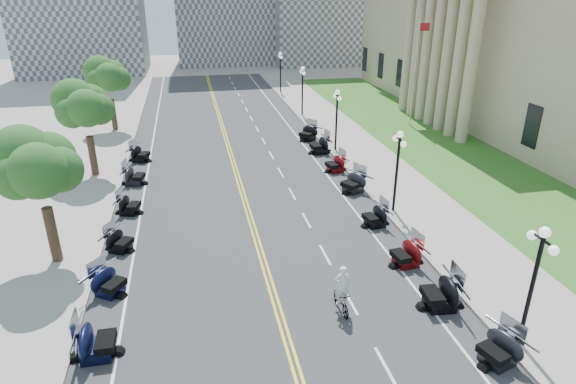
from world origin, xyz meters
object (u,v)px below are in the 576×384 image
civic_building (554,28)px  bicycle (341,301)px  flagpole (415,74)px  motorcycle_n_3 (499,347)px  cyclist_rider (343,272)px

civic_building → bicycle: 40.52m
flagpole → motorcycle_n_3: bearing=-109.3°
civic_building → motorcycle_n_3: bearing=-128.9°
civic_building → cyclist_rider: bearing=-137.9°
civic_building → flagpole: (-14.00, 0.00, -3.90)m
civic_building → bicycle: size_ratio=30.29×
flagpole → bicycle: 31.05m
civic_building → bicycle: civic_building is taller
civic_building → bicycle: bearing=-137.9°
cyclist_rider → bicycle: bearing=-0.0°
motorcycle_n_3 → civic_building: bearing=123.7°
flagpole → bicycle: bearing=-120.1°
motorcycle_n_3 → cyclist_rider: size_ratio=1.06×
flagpole → motorcycle_n_3: 32.74m
flagpole → motorcycle_n_3: size_ratio=5.10×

